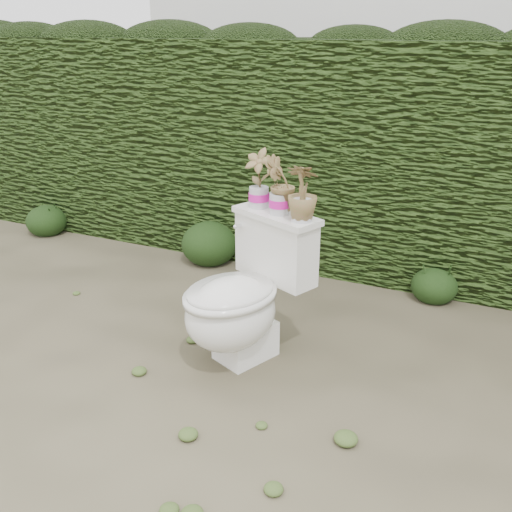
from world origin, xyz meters
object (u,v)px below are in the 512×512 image
at_px(potted_plant_left, 259,180).
at_px(potted_plant_right, 302,194).
at_px(toilet, 242,299).
at_px(potted_plant_center, 280,187).

xyz_separation_m(potted_plant_left, potted_plant_right, (0.29, -0.12, -0.01)).
distance_m(toilet, potted_plant_center, 0.61).
bearing_deg(potted_plant_right, potted_plant_left, -29.15).
xyz_separation_m(potted_plant_left, potted_plant_center, (0.14, -0.06, -0.01)).
height_order(potted_plant_left, potted_plant_right, potted_plant_left).
height_order(toilet, potted_plant_left, potted_plant_left).
bearing_deg(potted_plant_right, toilet, 23.77).
bearing_deg(potted_plant_left, toilet, -74.40).
distance_m(toilet, potted_plant_right, 0.63).
relative_size(potted_plant_left, potted_plant_right, 1.09).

